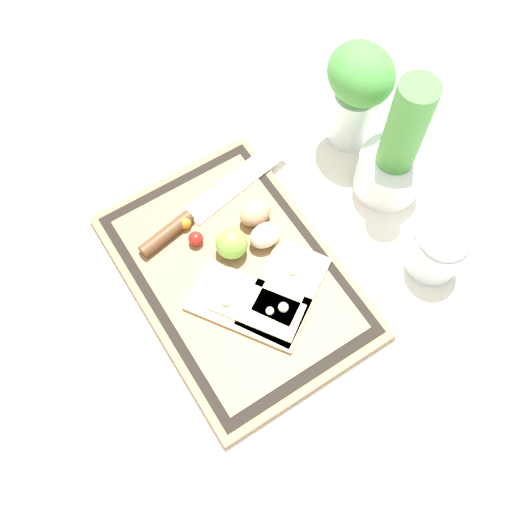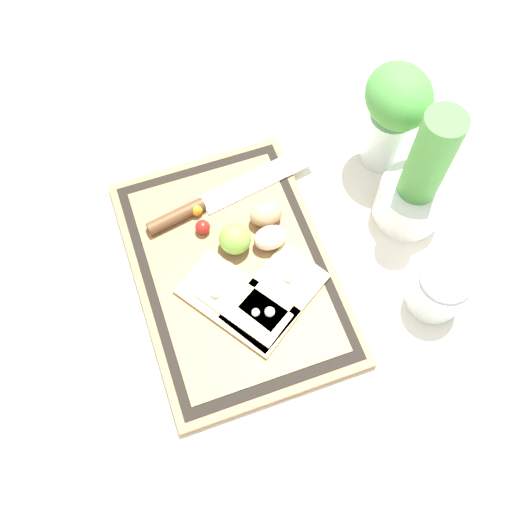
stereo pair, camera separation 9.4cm
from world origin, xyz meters
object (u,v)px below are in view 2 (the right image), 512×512
Objects in this scene: cherry_tomato_yellow at (196,209)px; herb_glass at (394,111)px; knife at (204,204)px; sauce_jar at (438,290)px; herb_pot at (418,186)px; egg_pink at (270,238)px; egg_brown at (266,214)px; cherry_tomato_red at (203,227)px; pizza_slice_near at (238,303)px; pizza_slice_far at (277,295)px; lime at (235,239)px.

herb_glass is at bearing 92.22° from cherry_tomato_yellow.
knife is 3.29× the size of sauce_jar.
herb_pot is at bearing 70.16° from knife.
herb_pot is 0.17m from sauce_jar.
egg_pink reaches higher than knife.
egg_brown is at bearing -103.50° from herb_pot.
egg_brown is 0.10m from cherry_tomato_red.
herb_pot reaches higher than cherry_tomato_yellow.
egg_pink is (-0.08, 0.08, 0.01)m from pizza_slice_near.
egg_brown is 0.04m from egg_pink.
herb_glass is at bearing 113.45° from egg_pink.
cherry_tomato_yellow is 0.36m from herb_pot.
herb_glass reaches higher than cherry_tomato_yellow.
pizza_slice_near is 0.14m from cherry_tomato_red.
knife is (-0.18, 0.00, 0.00)m from pizza_slice_near.
cherry_tomato_red is 0.36m from herb_glass.
herb_pot is at bearing 72.29° from cherry_tomato_yellow.
pizza_slice_near is 8.32× the size of cherry_tomato_red.
pizza_slice_far is 0.20m from knife.
lime reaches higher than knife.
herb_pot is at bearing 86.86° from egg_pink.
egg_pink is 0.26× the size of herb_glass.
egg_brown is 0.12m from cherry_tomato_yellow.
lime is 0.09m from cherry_tomato_yellow.
egg_pink is 0.11m from cherry_tomato_red.
pizza_slice_near is 0.65× the size of knife.
pizza_slice_far is (0.01, 0.06, 0.00)m from pizza_slice_near.
egg_brown is at bearing 55.70° from knife.
sauce_jar is at bearing 55.18° from lime.
sauce_jar reaches higher than knife.
knife is at bearing -89.07° from herb_glass.
cherry_tomato_yellow is at bearing -152.89° from lime.
lime is at bearing -65.47° from egg_brown.
lime is at bearing -95.27° from herb_pot.
pizza_slice_far reaches higher than cherry_tomato_yellow.
sauce_jar is (0.16, -0.03, -0.05)m from herb_pot.
lime is at bearing 27.11° from cherry_tomato_yellow.
lime is 2.13× the size of cherry_tomato_red.
herb_pot reaches higher than herb_glass.
cherry_tomato_red is at bearing -20.33° from knife.
egg_brown reaches higher than cherry_tomato_yellow.
pizza_slice_near is at bearing -77.88° from herb_pot.
pizza_slice_near and cherry_tomato_red have the same top height.
cherry_tomato_yellow is at bearing -179.64° from cherry_tomato_red.
cherry_tomato_yellow is (-0.09, -0.10, -0.01)m from egg_pink.
herb_pot reaches higher than pizza_slice_far.
pizza_slice_near is 0.12m from egg_pink.
knife is at bearing 159.67° from cherry_tomato_red.
cherry_tomato_yellow is at bearing -87.78° from herb_glass.
cherry_tomato_red is 0.38m from sauce_jar.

